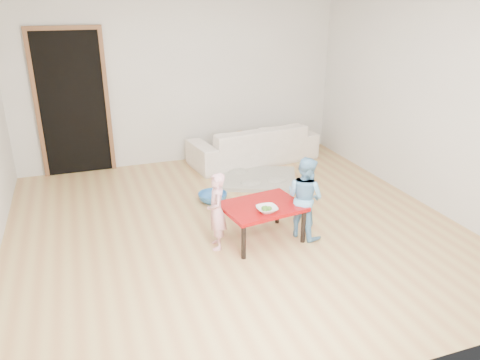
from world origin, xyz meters
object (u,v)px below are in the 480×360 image
child_pink (217,211)px  red_table (262,222)px  sofa (253,144)px  child_blue (305,197)px  basin (213,197)px  bowl (267,209)px

child_pink → red_table: bearing=99.6°
sofa → child_blue: 2.54m
basin → bowl: bearing=-81.1°
sofa → child_blue: size_ratio=2.20×
basin → red_table: bearing=-79.0°
sofa → red_table: sofa is taller
sofa → red_table: size_ratio=2.43×
sofa → child_pink: 2.79m
child_blue → basin: 1.44m
sofa → child_pink: child_pink is taller
red_table → child_pink: (-0.51, 0.00, 0.21)m
bowl → basin: size_ratio=0.57×
child_blue → child_pink: bearing=60.3°
bowl → child_pink: 0.52m
red_table → child_blue: size_ratio=0.91×
red_table → child_blue: bearing=-7.5°
sofa → basin: sofa is taller
sofa → child_pink: size_ratio=2.42×
red_table → child_blue: (0.47, -0.06, 0.25)m
red_table → basin: size_ratio=2.21×
bowl → child_pink: bearing=160.5°
bowl → child_blue: (0.49, 0.11, 0.02)m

